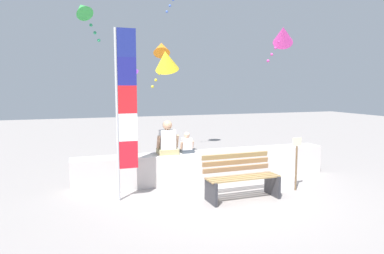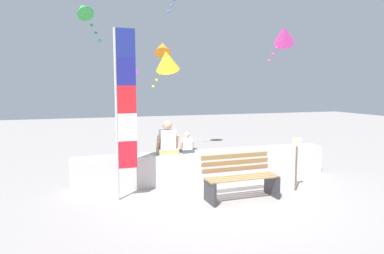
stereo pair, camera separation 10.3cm
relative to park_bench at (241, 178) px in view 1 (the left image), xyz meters
The scene contains 12 objects.
ground_plane 0.56m from the park_bench, 113.74° to the left, with size 40.00×40.00×0.00m, color gray.
seawall_ledge 1.51m from the park_bench, 95.92° to the left, with size 6.24×0.56×0.71m, color beige.
park_bench is the anchor object (origin of this frame).
person_adult 1.95m from the park_bench, 127.45° to the left, with size 0.51×0.37×0.78m.
person_child 1.69m from the park_bench, 114.15° to the left, with size 0.32×0.24×0.49m.
flag_banner 2.74m from the park_bench, 163.47° to the left, with size 0.42×0.05×3.36m.
kite_orange 5.02m from the park_bench, 98.71° to the left, with size 0.64×0.71×0.88m.
kite_yellow 4.24m from the park_bench, 101.30° to the left, with size 0.98×1.06×1.16m.
kite_magenta 4.91m from the park_bench, 44.80° to the left, with size 0.92×0.98×1.16m.
kite_purple 3.64m from the park_bench, 131.49° to the left, with size 0.61×0.67×1.01m.
kite_green 5.59m from the park_bench, 132.72° to the left, with size 0.71×0.67×1.04m.
sign_post 1.42m from the park_bench, ahead, with size 0.24×0.05×1.16m.
Camera 1 is at (-3.01, -6.49, 2.23)m, focal length 32.48 mm.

